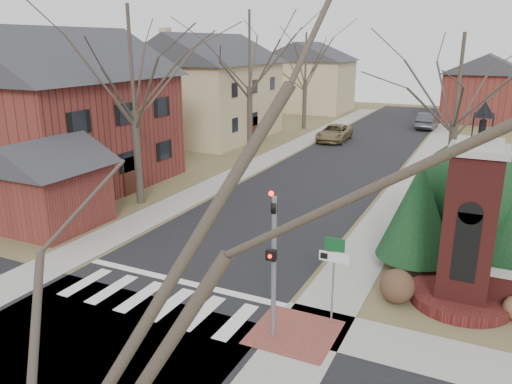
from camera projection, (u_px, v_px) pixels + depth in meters
The scene contains 25 objects.
ground at pixel (140, 312), 15.62m from camera, with size 120.00×120.00×0.00m, color brown.
main_street at pixel (340, 164), 34.62m from camera, with size 8.00×70.00×0.01m, color black.
cross_street at pixel (67, 366), 13.03m from camera, with size 120.00×8.00×0.01m, color black.
crosswalk_zone at pixel (155, 300), 16.31m from camera, with size 8.00×2.20×0.02m, color silver.
stop_bar at pixel (181, 281), 17.61m from camera, with size 8.00×0.35×0.02m, color silver.
sidewalk_right_main at pixel (418, 172), 32.47m from camera, with size 2.00×60.00×0.02m, color gray.
sidewalk_left at pixel (272, 157), 36.77m from camera, with size 2.00×60.00×0.02m, color gray.
curb_apron at pixel (294, 333), 14.50m from camera, with size 2.40×2.40×0.02m, color brown.
traffic_signal_pole at pixel (273, 253), 13.59m from camera, with size 0.28×0.41×4.50m.
sign_post at pixel (334, 264), 14.46m from camera, with size 0.90×0.07×2.75m.
brick_gate_monument at pixel (468, 241), 15.59m from camera, with size 3.20×3.20×6.47m.
house_brick_left at pixel (61, 106), 28.29m from camera, with size 9.80×11.80×9.42m.
house_stucco_left at pixel (208, 85), 43.20m from camera, with size 9.80×12.80×9.28m.
garage_left at pixel (47, 179), 22.38m from camera, with size 4.80×4.80×4.29m.
house_distant_left at pixel (307, 75), 60.83m from camera, with size 10.80×8.80×8.53m.
house_distant_right at pixel (485, 86), 52.73m from camera, with size 8.80×8.80×7.30m.
evergreen_near at pixel (418, 210), 18.03m from camera, with size 2.80×2.80×4.10m.
evergreen_mass at pixel (476, 195), 19.42m from camera, with size 4.80×4.80×4.80m, color black.
bare_tree_0 at pixel (130, 51), 24.08m from camera, with size 8.05×8.05×11.15m.
bare_tree_1 at pixel (249, 44), 35.21m from camera, with size 8.40×8.40×11.64m.
bare_tree_2 at pixel (306, 54), 46.94m from camera, with size 7.35×7.35×10.19m.
bare_tree_3 at pixel (460, 73), 24.42m from camera, with size 7.00×7.00×9.70m.
pickup_truck at pixel (334, 133), 42.60m from camera, with size 2.30×4.99×1.39m, color olive.
distant_car at pixel (427, 121), 48.76m from camera, with size 1.63×4.66×1.54m, color #393D42.
dry_shrub_left at pixel (397, 286), 16.09m from camera, with size 1.12×1.12×1.12m, color #4E3523.
Camera 1 is at (9.28, -10.94, 8.10)m, focal length 35.00 mm.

